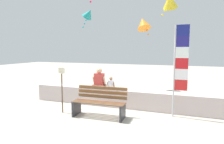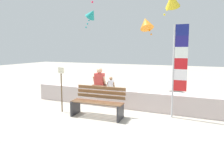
% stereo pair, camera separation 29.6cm
% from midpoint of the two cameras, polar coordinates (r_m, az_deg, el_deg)
% --- Properties ---
extents(ground_plane, '(40.00, 40.00, 0.00)m').
position_cam_midpoint_polar(ground_plane, '(6.48, 0.72, -11.62)').
color(ground_plane, '#AFA798').
extents(seawall_ledge, '(6.56, 0.54, 0.61)m').
position_cam_midpoint_polar(seawall_ledge, '(7.14, 3.21, -7.36)').
color(seawall_ledge, beige).
rests_on(seawall_ledge, ground).
extents(park_bench, '(1.61, 0.67, 0.88)m').
position_cam_midpoint_polar(park_bench, '(6.07, -2.61, -8.78)').
color(park_bench, brown).
rests_on(park_bench, ground).
extents(person_adult, '(0.48, 0.36, 0.74)m').
position_cam_midpoint_polar(person_adult, '(7.30, -2.45, -2.27)').
color(person_adult, brown).
rests_on(person_adult, seawall_ledge).
extents(person_child, '(0.28, 0.20, 0.43)m').
position_cam_midpoint_polar(person_child, '(7.14, 0.86, -3.45)').
color(person_child, tan).
rests_on(person_child, seawall_ledge).
extents(flag_banner, '(0.41, 0.05, 2.72)m').
position_cam_midpoint_polar(flag_banner, '(6.08, 19.68, 2.29)').
color(flag_banner, '#B7B7BC').
rests_on(flag_banner, ground).
extents(kite_orange, '(1.06, 1.08, 0.98)m').
position_cam_midpoint_polar(kite_orange, '(10.32, 10.54, 13.57)').
color(kite_orange, orange).
extents(kite_teal, '(0.83, 0.78, 1.10)m').
position_cam_midpoint_polar(kite_teal, '(10.86, -5.03, 16.21)').
color(kite_teal, teal).
extents(kite_yellow, '(0.69, 0.88, 0.98)m').
position_cam_midpoint_polar(kite_yellow, '(9.09, 17.75, 18.88)').
color(kite_yellow, yellow).
extents(sign_post, '(0.24, 0.06, 1.45)m').
position_cam_midpoint_polar(sign_post, '(6.55, -13.01, -3.94)').
color(sign_post, brown).
rests_on(sign_post, ground).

